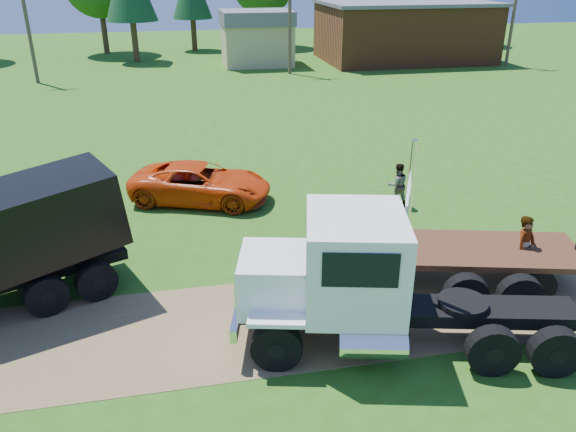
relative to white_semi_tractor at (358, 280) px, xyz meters
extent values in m
plane|color=#2E5212|center=(-0.24, 1.11, -1.69)|extent=(140.00, 140.00, 0.00)
cube|color=brown|center=(-0.24, 1.11, -1.69)|extent=(120.00, 4.20, 0.01)
cube|color=black|center=(1.23, -0.26, -0.83)|extent=(8.10, 2.86, 0.32)
cylinder|color=black|center=(-2.08, -0.66, -1.10)|extent=(1.24, 0.64, 1.18)
cylinder|color=black|center=(-2.08, -0.66, -1.10)|extent=(0.50, 0.48, 0.41)
cylinder|color=black|center=(-1.55, 1.58, -1.10)|extent=(1.24, 0.64, 1.18)
cylinder|color=black|center=(-1.55, 1.58, -1.10)|extent=(0.50, 0.48, 0.41)
cylinder|color=black|center=(2.64, -1.78, -1.10)|extent=(1.24, 0.64, 1.18)
cylinder|color=black|center=(2.64, -1.78, -1.10)|extent=(0.50, 0.48, 0.41)
cylinder|color=black|center=(3.17, 0.46, -1.10)|extent=(1.24, 0.64, 1.18)
cylinder|color=black|center=(3.17, 0.46, -1.10)|extent=(0.50, 0.48, 0.41)
cylinder|color=black|center=(4.00, -2.10, -1.10)|extent=(1.24, 0.64, 1.18)
cylinder|color=black|center=(4.00, -2.10, -1.10)|extent=(0.50, 0.48, 0.41)
cylinder|color=black|center=(4.53, 0.14, -1.10)|extent=(1.24, 0.64, 1.18)
cylinder|color=black|center=(4.53, 0.14, -1.10)|extent=(0.50, 0.48, 0.41)
cube|color=white|center=(-1.76, 0.45, -0.02)|extent=(2.31, 2.23, 1.29)
cube|color=white|center=(-2.70, 0.67, -0.08)|extent=(0.46, 1.59, 1.08)
cube|color=white|center=(-2.75, 0.68, -0.83)|extent=(0.73, 2.45, 0.32)
cube|color=white|center=(-0.08, 0.05, 0.52)|extent=(2.80, 3.04, 2.26)
cube|color=black|center=(-1.16, 0.30, 1.00)|extent=(0.55, 2.11, 0.92)
cube|color=black|center=(-0.38, -1.22, 1.00)|extent=(1.58, 0.41, 0.81)
cube|color=black|center=(0.22, 1.32, 1.00)|extent=(1.58, 0.41, 0.81)
cube|color=white|center=(-2.08, -0.66, -0.40)|extent=(1.37, 0.77, 0.11)
cube|color=white|center=(-1.55, 1.58, -0.40)|extent=(1.37, 0.77, 0.11)
cylinder|color=white|center=(0.00, -1.24, -0.94)|extent=(1.62, 0.98, 0.65)
cylinder|color=white|center=(1.26, 0.34, 0.79)|extent=(0.18, 0.18, 4.96)
cylinder|color=black|center=(2.49, -0.56, -0.58)|extent=(1.43, 1.43, 0.13)
cylinder|color=black|center=(-7.61, 2.67, -1.14)|extent=(1.16, 0.76, 1.11)
cylinder|color=black|center=(-7.61, 2.67, -1.14)|extent=(0.51, 0.50, 0.39)
cylinder|color=black|center=(-8.44, 4.63, -1.14)|extent=(1.16, 0.76, 1.11)
cylinder|color=black|center=(-8.44, 4.63, -1.14)|extent=(0.51, 0.50, 0.39)
cylinder|color=black|center=(-6.40, 3.18, -1.14)|extent=(1.16, 0.76, 1.11)
cylinder|color=black|center=(-6.40, 3.18, -1.14)|extent=(0.51, 0.50, 0.39)
cylinder|color=black|center=(-7.23, 5.14, -1.14)|extent=(1.16, 0.76, 1.11)
cylinder|color=black|center=(-7.23, 5.14, -1.14)|extent=(0.51, 0.50, 0.39)
cube|color=black|center=(-7.84, 3.73, 0.59)|extent=(5.04, 3.97, 2.46)
imported|color=red|center=(-3.17, 9.69, -0.94)|extent=(5.91, 4.17, 1.50)
cube|color=#3E2213|center=(3.40, 2.26, -0.69)|extent=(7.94, 4.09, 0.17)
cube|color=black|center=(3.40, 2.26, -0.93)|extent=(7.61, 2.80, 0.24)
cylinder|color=black|center=(0.85, 1.87, -1.22)|extent=(0.99, 0.51, 0.95)
cylinder|color=black|center=(1.34, 3.81, -1.22)|extent=(0.99, 0.51, 0.95)
cylinder|color=black|center=(5.46, 0.70, -1.22)|extent=(0.99, 0.51, 0.95)
cylinder|color=black|center=(5.95, 2.64, -1.22)|extent=(0.99, 0.51, 0.95)
cube|color=black|center=(-0.20, 3.17, -0.22)|extent=(0.14, 0.14, 0.95)
imported|color=#999999|center=(5.66, 1.85, -0.69)|extent=(0.87, 0.77, 2.01)
imported|color=#999999|center=(4.11, 7.73, -0.84)|extent=(0.83, 0.65, 1.71)
cube|color=brown|center=(17.76, 41.11, 0.81)|extent=(15.00, 10.00, 5.00)
cube|color=#5C5C61|center=(17.76, 41.11, 3.46)|extent=(15.40, 10.40, 0.30)
cube|color=tan|center=(3.76, 41.11, 0.11)|extent=(6.00, 5.00, 3.60)
cube|color=#5C5C61|center=(3.76, 41.11, 2.41)|extent=(6.20, 5.40, 1.20)
cylinder|color=#503A2D|center=(-14.24, 36.11, 2.81)|extent=(0.28, 0.28, 9.00)
cylinder|color=#503A2D|center=(5.76, 36.11, 2.81)|extent=(0.28, 0.28, 9.00)
cylinder|color=#503A2D|center=(25.76, 36.11, 2.81)|extent=(0.28, 0.28, 9.00)
cylinder|color=#3C2E18|center=(-10.37, 51.17, 0.16)|extent=(0.56, 0.56, 3.71)
cylinder|color=#3C2E18|center=(-1.38, 51.66, -0.07)|extent=(0.56, 0.56, 3.25)
cylinder|color=#3C2E18|center=(6.29, 53.13, 0.07)|extent=(0.56, 0.56, 3.52)
cylinder|color=#3C2E18|center=(16.34, 52.09, 0.01)|extent=(0.56, 0.56, 3.41)
cylinder|color=#3C2E18|center=(27.92, 51.29, 0.14)|extent=(0.56, 0.56, 3.66)
cylinder|color=#3C2E18|center=(-7.11, 45.05, 0.16)|extent=(0.56, 0.56, 3.71)
cylinder|color=#3C2E18|center=(21.66, 52.02, 0.04)|extent=(0.56, 0.56, 3.47)
camera|label=1|loc=(-3.88, -10.88, 6.84)|focal=35.00mm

